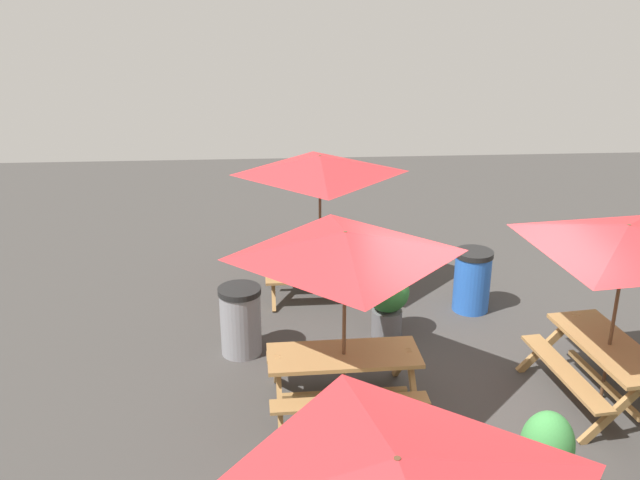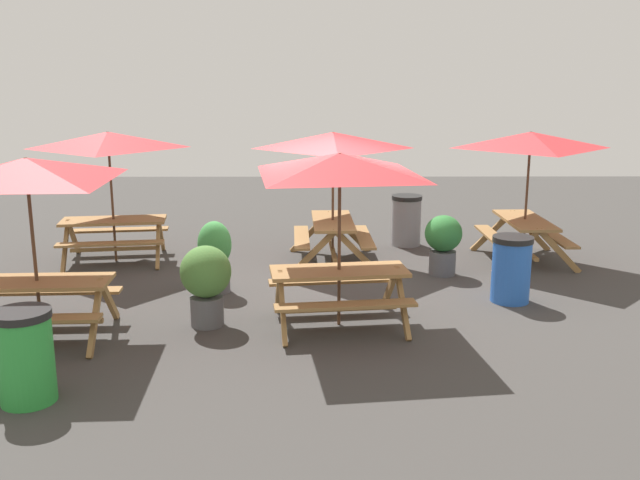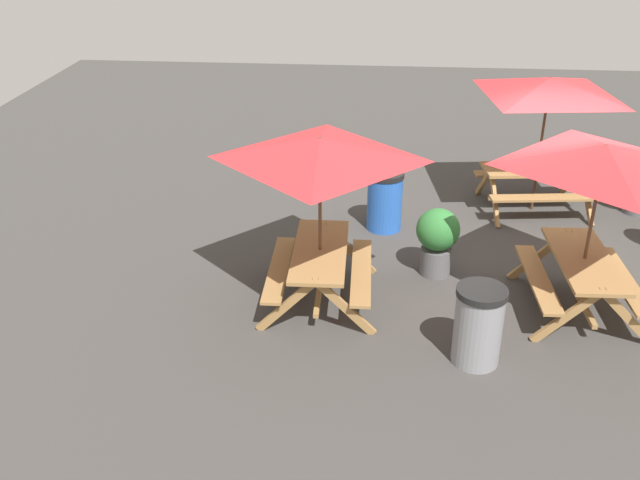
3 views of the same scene
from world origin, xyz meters
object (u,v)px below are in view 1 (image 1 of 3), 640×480
at_px(picnic_table_4, 345,258).
at_px(potted_plant_1, 545,460).
at_px(picnic_table_3, 625,250).
at_px(trash_bin_gray, 241,320).
at_px(potted_plant_2, 387,299).
at_px(picnic_table_1, 320,175).
at_px(trash_bin_blue, 472,280).

height_order(picnic_table_4, potted_plant_1, picnic_table_4).
distance_m(picnic_table_3, trash_bin_gray, 4.96).
bearing_deg(picnic_table_4, potted_plant_2, 64.04).
bearing_deg(picnic_table_3, picnic_table_4, -96.92).
bearing_deg(potted_plant_2, potted_plant_1, 14.74).
bearing_deg(picnic_table_1, potted_plant_2, -62.72).
relative_size(picnic_table_4, trash_bin_blue, 2.38).
bearing_deg(trash_bin_gray, potted_plant_2, 99.58).
bearing_deg(potted_plant_1, picnic_table_1, -160.85).
xyz_separation_m(picnic_table_4, trash_bin_gray, (-1.46, -1.27, -1.49)).
bearing_deg(trash_bin_blue, picnic_table_4, -41.28).
relative_size(picnic_table_3, picnic_table_4, 1.20).
distance_m(trash_bin_gray, potted_plant_1, 4.49).
distance_m(picnic_table_3, potted_plant_2, 3.33).
height_order(picnic_table_3, trash_bin_gray, picnic_table_3).
bearing_deg(potted_plant_1, trash_bin_blue, 173.75).
height_order(potted_plant_1, potted_plant_2, potted_plant_1).
xyz_separation_m(picnic_table_4, potted_plant_2, (-1.81, 0.81, -1.41)).
distance_m(potted_plant_1, potted_plant_2, 3.77).
distance_m(trash_bin_blue, potted_plant_1, 4.43).
xyz_separation_m(picnic_table_1, trash_bin_gray, (1.95, -1.22, -1.49)).
bearing_deg(potted_plant_2, trash_bin_gray, -80.42).
bearing_deg(potted_plant_2, picnic_table_1, -151.64).
distance_m(picnic_table_1, picnic_table_3, 4.72).
bearing_deg(picnic_table_4, trash_bin_blue, 46.79).
bearing_deg(picnic_table_3, potted_plant_1, -45.45).
bearing_deg(potted_plant_2, picnic_table_3, 53.31).
height_order(picnic_table_3, potted_plant_1, picnic_table_3).
bearing_deg(picnic_table_1, picnic_table_4, -90.20).
height_order(picnic_table_3, potted_plant_2, picnic_table_3).
bearing_deg(trash_bin_blue, picnic_table_3, 20.95).
bearing_deg(trash_bin_gray, picnic_table_3, 72.14).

